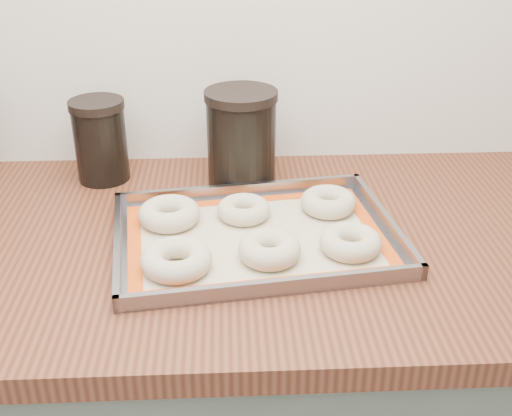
{
  "coord_description": "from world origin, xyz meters",
  "views": [
    {
      "loc": [
        0.17,
        0.73,
        1.44
      ],
      "look_at": [
        0.22,
        1.65,
        0.96
      ],
      "focal_mm": 45.0,
      "sensor_mm": 36.0,
      "label": 1
    }
  ],
  "objects": [
    {
      "name": "baking_tray",
      "position": [
        0.22,
        1.65,
        0.91
      ],
      "size": [
        0.5,
        0.39,
        0.03
      ],
      "rotation": [
        0.0,
        0.0,
        0.13
      ],
      "color": "gray",
      "rests_on": "countertop"
    },
    {
      "name": "bagel_back_mid",
      "position": [
        0.2,
        1.72,
        0.92
      ],
      "size": [
        0.11,
        0.11,
        0.03
      ],
      "primitive_type": "torus",
      "rotation": [
        0.0,
        0.0,
        0.21
      ],
      "color": "#C1B395",
      "rests_on": "baking_mat"
    },
    {
      "name": "bagel_back_left",
      "position": [
        0.07,
        1.71,
        0.92
      ],
      "size": [
        0.12,
        0.12,
        0.04
      ],
      "primitive_type": "torus",
      "rotation": [
        0.0,
        0.0,
        -0.18
      ],
      "color": "#C1B395",
      "rests_on": "baking_mat"
    },
    {
      "name": "countertop",
      "position": [
        0.0,
        1.68,
        0.88
      ],
      "size": [
        3.06,
        0.68,
        0.04
      ],
      "primitive_type": "cube",
      "color": "brown",
      "rests_on": "cabinet"
    },
    {
      "name": "bagel_front_left",
      "position": [
        0.09,
        1.56,
        0.92
      ],
      "size": [
        0.12,
        0.12,
        0.04
      ],
      "primitive_type": "torus",
      "rotation": [
        0.0,
        0.0,
        0.14
      ],
      "color": "#C1B395",
      "rests_on": "baking_mat"
    },
    {
      "name": "baking_mat",
      "position": [
        0.22,
        1.65,
        0.9
      ],
      "size": [
        0.45,
        0.34,
        0.0
      ],
      "rotation": [
        0.0,
        0.0,
        0.13
      ],
      "color": "#C6B793",
      "rests_on": "baking_tray"
    },
    {
      "name": "bagel_back_right",
      "position": [
        0.35,
        1.74,
        0.92
      ],
      "size": [
        0.11,
        0.11,
        0.04
      ],
      "primitive_type": "torus",
      "rotation": [
        0.0,
        0.0,
        -0.08
      ],
      "color": "#C1B395",
      "rests_on": "baking_mat"
    },
    {
      "name": "canister_right",
      "position": [
        0.2,
        1.88,
        0.99
      ],
      "size": [
        0.14,
        0.14,
        0.18
      ],
      "color": "black",
      "rests_on": "countertop"
    },
    {
      "name": "bagel_front_right",
      "position": [
        0.37,
        1.6,
        0.92
      ],
      "size": [
        0.11,
        0.11,
        0.03
      ],
      "primitive_type": "torus",
      "rotation": [
        0.0,
        0.0,
        -0.08
      ],
      "color": "#C1B395",
      "rests_on": "baking_mat"
    },
    {
      "name": "canister_mid",
      "position": [
        -0.07,
        1.91,
        0.98
      ],
      "size": [
        0.1,
        0.1,
        0.16
      ],
      "color": "black",
      "rests_on": "countertop"
    },
    {
      "name": "bagel_front_mid",
      "position": [
        0.24,
        1.58,
        0.92
      ],
      "size": [
        0.11,
        0.11,
        0.04
      ],
      "primitive_type": "torus",
      "rotation": [
        0.0,
        0.0,
        0.17
      ],
      "color": "#C1B395",
      "rests_on": "baking_mat"
    }
  ]
}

